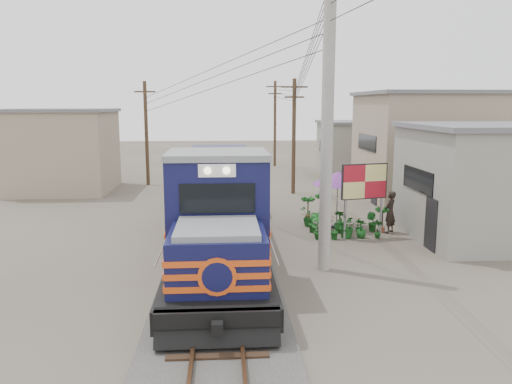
{
  "coord_description": "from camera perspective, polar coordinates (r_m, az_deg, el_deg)",
  "views": [
    {
      "loc": [
        0.16,
        -16.36,
        5.47
      ],
      "look_at": [
        1.39,
        2.15,
        2.2
      ],
      "focal_mm": 35.0,
      "sensor_mm": 36.0,
      "label": 1
    }
  ],
  "objects": [
    {
      "name": "ground",
      "position": [
        17.25,
        -4.2,
        -8.52
      ],
      "size": [
        120.0,
        120.0,
        0.0
      ],
      "primitive_type": "plane",
      "color": "#473F35",
      "rests_on": "ground"
    },
    {
      "name": "ballast",
      "position": [
        26.91,
        -4.08,
        -1.59
      ],
      "size": [
        3.6,
        70.0,
        0.16
      ],
      "primitive_type": "cube",
      "color": "#595651",
      "rests_on": "ground"
    },
    {
      "name": "track",
      "position": [
        26.87,
        -4.08,
        -1.21
      ],
      "size": [
        1.15,
        70.0,
        0.12
      ],
      "color": "#51331E",
      "rests_on": "ground"
    },
    {
      "name": "locomotive",
      "position": [
        18.56,
        -4.23,
        -1.64
      ],
      "size": [
        2.95,
        16.05,
        3.98
      ],
      "color": "black",
      "rests_on": "ground"
    },
    {
      "name": "utility_pole_main",
      "position": [
        16.22,
        8.16,
        8.24
      ],
      "size": [
        0.4,
        0.4,
        10.0
      ],
      "color": "#9E9B93",
      "rests_on": "ground"
    },
    {
      "name": "wooden_pole_mid",
      "position": [
        30.72,
        4.34,
        6.62
      ],
      "size": [
        1.6,
        0.24,
        7.0
      ],
      "color": "#4C3826",
      "rests_on": "ground"
    },
    {
      "name": "wooden_pole_far",
      "position": [
        44.63,
        2.18,
        8.01
      ],
      "size": [
        1.6,
        0.24,
        7.5
      ],
      "color": "#4C3826",
      "rests_on": "ground"
    },
    {
      "name": "wooden_pole_left",
      "position": [
        34.79,
        -12.42,
        6.81
      ],
      "size": [
        1.6,
        0.24,
        7.0
      ],
      "color": "#4C3826",
      "rests_on": "ground"
    },
    {
      "name": "power_lines",
      "position": [
        24.95,
        -4.65,
        14.78
      ],
      "size": [
        9.65,
        19.0,
        3.3
      ],
      "color": "black",
      "rests_on": "ground"
    },
    {
      "name": "shophouse_front",
      "position": [
        22.65,
        26.27,
        1.06
      ],
      "size": [
        7.35,
        6.3,
        4.7
      ],
      "color": "gray",
      "rests_on": "ground"
    },
    {
      "name": "shophouse_mid",
      "position": [
        31.02,
        19.72,
        5.05
      ],
      "size": [
        8.4,
        7.35,
        6.2
      ],
      "color": "gray",
      "rests_on": "ground"
    },
    {
      "name": "shophouse_back",
      "position": [
        40.0,
        11.97,
        4.95
      ],
      "size": [
        6.3,
        6.3,
        4.2
      ],
      "color": "gray",
      "rests_on": "ground"
    },
    {
      "name": "shophouse_left",
      "position": [
        34.04,
        -21.23,
        4.5
      ],
      "size": [
        6.3,
        6.3,
        5.2
      ],
      "color": "gray",
      "rests_on": "ground"
    },
    {
      "name": "billboard",
      "position": [
        20.82,
        12.28,
        0.94
      ],
      "size": [
        1.99,
        0.53,
        3.1
      ],
      "rotation": [
        0.0,
        0.0,
        0.21
      ],
      "color": "#99999E",
      "rests_on": "ground"
    },
    {
      "name": "market_umbrella",
      "position": [
        22.31,
        9.33,
        1.54
      ],
      "size": [
        2.9,
        2.9,
        2.55
      ],
      "rotation": [
        0.0,
        0.0,
        0.31
      ],
      "color": "black",
      "rests_on": "ground"
    },
    {
      "name": "vendor",
      "position": [
        22.16,
        15.06,
        -2.23
      ],
      "size": [
        0.78,
        0.78,
        1.82
      ],
      "primitive_type": "imported",
      "rotation": [
        0.0,
        0.0,
        3.93
      ],
      "color": "black",
      "rests_on": "ground"
    },
    {
      "name": "plant_nursery",
      "position": [
        21.56,
        9.12,
        -3.6
      ],
      "size": [
        3.37,
        3.21,
        1.13
      ],
      "color": "#154C18",
      "rests_on": "ground"
    }
  ]
}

